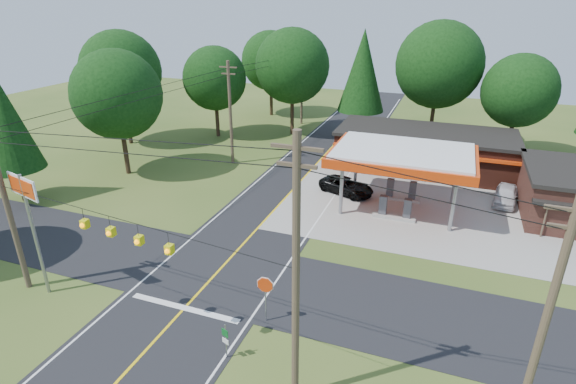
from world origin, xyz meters
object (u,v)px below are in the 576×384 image
(gas_canopy, at_px, (403,157))
(octagonal_stop_sign, at_px, (265,288))
(suv_car, at_px, (346,186))
(sedan_car, at_px, (506,195))
(big_stop_sign, at_px, (27,207))

(gas_canopy, relative_size, octagonal_stop_sign, 3.94)
(octagonal_stop_sign, bearing_deg, suv_car, 90.00)
(sedan_car, relative_size, big_stop_sign, 0.58)
(suv_car, bearing_deg, gas_canopy, -87.11)
(big_stop_sign, bearing_deg, suv_car, 57.35)
(big_stop_sign, height_order, octagonal_stop_sign, big_stop_sign)
(suv_car, distance_m, big_stop_sign, 23.64)
(suv_car, distance_m, sedan_car, 12.75)
(suv_car, height_order, octagonal_stop_sign, octagonal_stop_sign)
(sedan_car, distance_m, octagonal_stop_sign, 23.63)
(big_stop_sign, xyz_separation_m, octagonal_stop_sign, (12.50, 2.00, -3.32))
(octagonal_stop_sign, bearing_deg, big_stop_sign, -170.93)
(suv_car, bearing_deg, octagonal_stop_sign, -158.68)
(suv_car, relative_size, sedan_car, 1.13)
(big_stop_sign, bearing_deg, sedan_car, 41.36)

